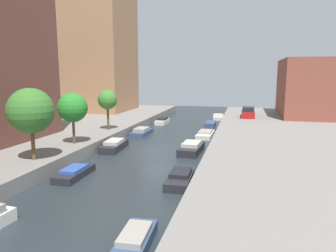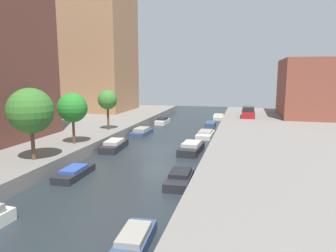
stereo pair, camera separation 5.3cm
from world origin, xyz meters
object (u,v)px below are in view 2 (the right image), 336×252
Objects in this scene: low_block_right at (318,88)px; moored_boat_right_4 at (211,124)px; moored_boat_left_4 at (162,121)px; moored_boat_right_1 at (180,179)px; moored_boat_right_5 at (219,117)px; moored_boat_right_2 at (191,148)px; moored_boat_left_3 at (142,132)px; street_tree_1 at (31,111)px; apartment_tower_far at (99,32)px; street_tree_2 at (72,108)px; moored_boat_right_3 at (205,134)px; moored_boat_left_1 at (74,173)px; moored_boat_left_2 at (114,145)px; moored_boat_right_0 at (133,242)px; parked_car at (248,113)px; street_tree_3 at (108,100)px.

moored_boat_right_4 is at bearing -154.95° from low_block_right.
moored_boat_left_4 is 1.01× the size of moored_boat_right_1.
moored_boat_right_5 reaches higher than moored_boat_right_4.
moored_boat_left_3 is at bearing 135.12° from moored_boat_right_2.
moored_boat_left_3 is (2.84, 15.57, -4.14)m from street_tree_1.
apartment_tower_far is 7.33× the size of moored_boat_left_4.
moored_boat_right_4 is (10.13, 17.71, -3.82)m from street_tree_2.
moored_boat_right_5 is (0.04, 30.50, -0.01)m from moored_boat_right_1.
moored_boat_right_2 is at bearing -90.80° from moored_boat_right_4.
moored_boat_right_2 is at bearing -92.61° from moored_boat_right_3.
moored_boat_right_3 is at bearing -35.52° from apartment_tower_far.
moored_boat_left_2 is (-0.55, 8.05, 0.09)m from moored_boat_left_1.
low_block_right is 16.65m from moored_boat_right_4.
moored_boat_right_5 reaches higher than moored_boat_right_0.
moored_boat_right_3 is at bearing 4.36° from moored_boat_left_3.
moored_boat_right_5 reaches higher than moored_boat_right_3.
parked_car is at bearing 82.12° from moored_boat_right_0.
apartment_tower_far is at bearing 131.74° from moored_boat_right_2.
street_tree_2 is at bearing 153.96° from moored_boat_right_1.
street_tree_2 is at bearing -135.14° from low_block_right.
moored_boat_left_4 is 10.77m from moored_boat_right_3.
moored_boat_left_3 reaches higher than moored_boat_right_3.
street_tree_1 is at bearing -97.29° from moored_boat_left_4.
street_tree_3 reaches higher than moored_boat_left_1.
moored_boat_right_4 is (10.13, 23.12, -4.15)m from street_tree_1.
moored_boat_left_4 is (3.09, 18.74, -3.77)m from street_tree_2.
moored_boat_left_4 reaches higher than moored_boat_right_5.
moored_boat_right_0 is at bearing -91.92° from moored_boat_right_1.
moored_boat_left_1 is 1.15× the size of moored_boat_right_4.
moored_boat_left_4 is at bearing 113.60° from moored_boat_right_2.
moored_boat_left_1 is at bearing -1.73° from street_tree_1.
parked_car is 6.28m from moored_boat_right_4.
moored_boat_right_2 is (-0.35, 16.16, 0.08)m from moored_boat_right_0.
moored_boat_left_4 is at bearing -25.78° from apartment_tower_far.
moored_boat_left_1 reaches higher than moored_boat_right_4.
moored_boat_left_1 is 1.05× the size of moored_boat_left_4.
moored_boat_right_3 is at bearing 90.97° from moored_boat_right_1.
street_tree_3 is 1.18× the size of moored_boat_left_1.
moored_boat_right_4 is (-14.45, -6.75, -4.77)m from low_block_right.
moored_boat_right_0 is (10.28, -13.06, -3.82)m from street_tree_2.
street_tree_1 is 1.40× the size of moored_boat_right_5.
street_tree_3 is at bearing -133.73° from moored_boat_right_4.
moored_boat_right_5 is at bearing 70.85° from moored_boat_left_2.
moored_boat_right_0 is (19.70, -37.85, -13.61)m from apartment_tower_far.
moored_boat_left_2 is at bearing 71.50° from street_tree_1.
apartment_tower_far is 5.08× the size of street_tree_1.
parked_car reaches higher than moored_boat_right_2.
moored_boat_right_3 is (10.27, 10.72, -3.85)m from street_tree_2.
moored_boat_right_5 is (20.01, 0.57, -13.59)m from apartment_tower_far.
moored_boat_right_5 is at bearing 86.59° from moored_boat_right_4.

